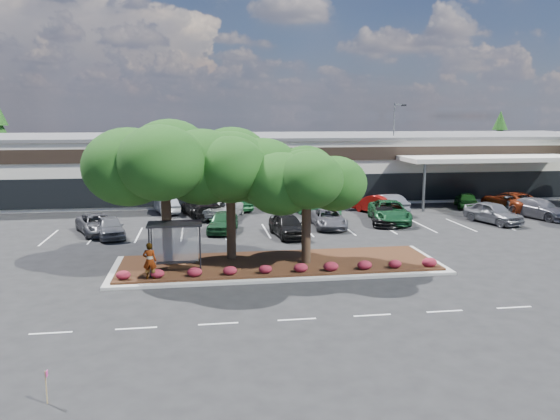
{
  "coord_description": "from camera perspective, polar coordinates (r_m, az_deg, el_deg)",
  "views": [
    {
      "loc": [
        -6.22,
        -24.87,
        8.21
      ],
      "look_at": [
        -1.41,
        7.28,
        2.6
      ],
      "focal_mm": 35.0,
      "sensor_mm": 36.0,
      "label": 1
    }
  ],
  "objects": [
    {
      "name": "ground",
      "position": [
        26.92,
        5.32,
        -8.01
      ],
      "size": [
        160.0,
        160.0,
        0.0
      ],
      "primitive_type": "plane",
      "color": "black",
      "rests_on": "ground"
    },
    {
      "name": "retail_store",
      "position": [
        59.33,
        -2.4,
        4.89
      ],
      "size": [
        80.4,
        25.2,
        6.25
      ],
      "color": "silver",
      "rests_on": "ground"
    },
    {
      "name": "landscape_island",
      "position": [
        30.28,
        -0.18,
        -5.7
      ],
      "size": [
        18.0,
        6.0,
        0.26
      ],
      "color": "#ACABA6",
      "rests_on": "ground"
    },
    {
      "name": "lane_markings",
      "position": [
        36.74,
        1.24,
        -3.11
      ],
      "size": [
        33.12,
        20.06,
        0.01
      ],
      "color": "silver",
      "rests_on": "ground"
    },
    {
      "name": "shrub_row",
      "position": [
        28.18,
        0.44,
        -6.07
      ],
      "size": [
        17.0,
        0.8,
        0.5
      ],
      "primitive_type": null,
      "color": "maroon",
      "rests_on": "landscape_island"
    },
    {
      "name": "bus_shelter",
      "position": [
        28.47,
        -10.9,
        -2.36
      ],
      "size": [
        2.75,
        1.55,
        2.59
      ],
      "color": "black",
      "rests_on": "landscape_island"
    },
    {
      "name": "island_tree_west",
      "position": [
        29.7,
        -11.87,
        1.83
      ],
      "size": [
        7.2,
        7.2,
        7.89
      ],
      "primitive_type": null,
      "color": "#14380D",
      "rests_on": "landscape_island"
    },
    {
      "name": "island_tree_mid",
      "position": [
        30.43,
        -5.18,
        1.65
      ],
      "size": [
        6.6,
        6.6,
        7.32
      ],
      "primitive_type": null,
      "color": "#14380D",
      "rests_on": "landscape_island"
    },
    {
      "name": "island_tree_east",
      "position": [
        29.52,
        2.78,
        0.62
      ],
      "size": [
        5.8,
        5.8,
        6.5
      ],
      "primitive_type": null,
      "color": "#14380D",
      "rests_on": "landscape_island"
    },
    {
      "name": "conifer_north_west",
      "position": [
        74.83,
        -27.2,
        6.26
      ],
      "size": [
        4.4,
        4.4,
        10.0
      ],
      "primitive_type": "cone",
      "color": "#14380D",
      "rests_on": "ground"
    },
    {
      "name": "conifer_north_east",
      "position": [
        79.84,
        21.9,
        6.42
      ],
      "size": [
        3.96,
        3.96,
        9.0
      ],
      "primitive_type": "cone",
      "color": "#14380D",
      "rests_on": "ground"
    },
    {
      "name": "person_waiting",
      "position": [
        27.7,
        -13.46,
        -5.18
      ],
      "size": [
        0.71,
        0.51,
        1.84
      ],
      "primitive_type": "imported",
      "rotation": [
        0.0,
        0.0,
        3.04
      ],
      "color": "#594C47",
      "rests_on": "landscape_island"
    },
    {
      "name": "light_pole",
      "position": [
        56.53,
        11.81,
        5.51
      ],
      "size": [
        1.43,
        0.52,
        9.49
      ],
      "rotation": [
        0.0,
        0.0,
        0.11
      ],
      "color": "#ACABA6",
      "rests_on": "ground"
    },
    {
      "name": "survey_stake",
      "position": [
        17.75,
        -23.22,
        -16.23
      ],
      "size": [
        0.08,
        0.14,
        1.02
      ],
      "color": "tan",
      "rests_on": "ground"
    },
    {
      "name": "car_0",
      "position": [
        39.07,
        -17.34,
        -1.71
      ],
      "size": [
        2.75,
        4.52,
        1.44
      ],
      "primitive_type": "imported",
      "rotation": [
        0.0,
        0.0,
        0.27
      ],
      "color": "#585A60",
      "rests_on": "ground"
    },
    {
      "name": "car_1",
      "position": [
        40.58,
        -18.54,
        -1.41
      ],
      "size": [
        3.95,
        5.44,
        1.37
      ],
      "primitive_type": "imported",
      "rotation": [
        0.0,
        0.0,
        0.38
      ],
      "color": "#4D4D53",
      "rests_on": "ground"
    },
    {
      "name": "car_2",
      "position": [
        39.27,
        -6.01,
        -1.22
      ],
      "size": [
        2.69,
        4.67,
        1.5
      ],
      "primitive_type": "imported",
      "rotation": [
        0.0,
        0.0,
        -0.22
      ],
      "color": "#1B4727",
      "rests_on": "ground"
    },
    {
      "name": "car_3",
      "position": [
        37.6,
        0.8,
        -1.6
      ],
      "size": [
        2.42,
        4.8,
        1.57
      ],
      "primitive_type": "imported",
      "rotation": [
        0.0,
        0.0,
        0.13
      ],
      "color": "black",
      "rests_on": "ground"
    },
    {
      "name": "car_4",
      "position": [
        40.74,
        5.09,
        -0.91
      ],
      "size": [
        2.55,
        4.99,
        1.35
      ],
      "primitive_type": "imported",
      "rotation": [
        0.0,
        0.0,
        -0.07
      ],
      "color": "#58575E",
      "rests_on": "ground"
    },
    {
      "name": "car_5",
      "position": [
        43.43,
        11.34,
        -0.18
      ],
      "size": [
        3.88,
        6.45,
        1.68
      ],
      "primitive_type": "imported",
      "rotation": [
        0.0,
        0.0,
        -0.19
      ],
      "color": "#194E29",
      "rests_on": "ground"
    },
    {
      "name": "car_6",
      "position": [
        42.65,
        10.84,
        -0.56
      ],
      "size": [
        3.11,
        5.01,
        1.35
      ],
      "primitive_type": "imported",
      "rotation": [
        0.0,
        0.0,
        -0.28
      ],
      "color": "black",
      "rests_on": "ground"
    },
    {
      "name": "car_7",
      "position": [
        45.33,
        21.38,
        -0.26
      ],
      "size": [
        3.34,
        5.24,
        1.66
      ],
      "primitive_type": "imported",
      "rotation": [
        0.0,
        0.0,
        0.3
      ],
      "color": "slate",
      "rests_on": "ground"
    },
    {
      "name": "car_8",
      "position": [
        49.14,
        25.43,
        0.15
      ],
      "size": [
        3.89,
        5.86,
        1.58
      ],
      "primitive_type": "imported",
      "rotation": [
        0.0,
        0.0,
        0.34
      ],
      "color": "#5B5A62",
      "rests_on": "ground"
    },
    {
      "name": "car_9",
      "position": [
        47.5,
        -11.78,
        0.47
      ],
      "size": [
        2.5,
        4.39,
        1.37
      ],
      "primitive_type": "imported",
      "rotation": [
        0.0,
        0.0,
        3.41
      ],
      "color": "#9DA1A9",
      "rests_on": "ground"
    },
    {
      "name": "car_10",
      "position": [
        45.32,
        -8.21,
        0.35
      ],
      "size": [
        3.79,
        6.29,
        1.71
      ],
      "primitive_type": "imported",
      "rotation": [
        0.0,
        0.0,
        3.4
      ],
      "color": "black",
      "rests_on": "ground"
    },
    {
      "name": "car_11",
      "position": [
        44.76,
        -5.87,
        0.16
      ],
      "size": [
        3.98,
        6.01,
        1.53
      ],
      "primitive_type": "imported",
      "rotation": [
        0.0,
        0.0,
        2.86
      ],
      "color": "silver",
      "rests_on": "ground"
    },
    {
      "name": "car_12",
      "position": [
        48.06,
        -4.45,
        0.77
      ],
      "size": [
        2.81,
        4.4,
        1.4
      ],
      "primitive_type": "imported",
      "rotation": [
        0.0,
        0.0,
        3.45
      ],
      "color": "#165126",
      "rests_on": "ground"
    },
    {
      "name": "car_13",
      "position": [
        45.24,
        3.85,
        0.32
      ],
      "size": [
        3.26,
        5.06,
        1.58
      ],
      "primitive_type": "imported",
      "rotation": [
        0.0,
        0.0,
        3.5
      ],
      "color": "#1A572B",
      "rests_on": "ground"
    },
    {
      "name": "car_14",
      "position": [
        47.61,
        11.02,
        0.68
      ],
      "size": [
        2.7,
        5.22,
        1.64
      ],
      "primitive_type": "imported",
      "rotation": [
        0.0,
        0.0,
        3.34
      ],
      "color": "#54545B",
      "rests_on": "ground"
    },
    {
      "name": "car_15",
      "position": [
        47.16,
        10.11,
        0.61
      ],
      "size": [
        3.53,
        5.22,
        1.63
      ],
      "primitive_type": "imported",
      "rotation": [
        0.0,
        0.0,
        3.55
      ],
      "color": "maroon",
      "rests_on": "ground"
    },
    {
      "name": "car_16",
      "position": [
        52.21,
        18.87,
        1.0
      ],
      "size": [
        2.99,
        4.51,
        1.43
      ],
      "primitive_type": "imported",
      "rotation": [
        0.0,
        0.0,
        2.8
      ],
      "color": "#1B501A",
      "rests_on": "ground"
    },
    {
      "name": "car_17",
      "position": [
        51.8,
        22.98,
        0.83
      ],
      "size": [
        3.45,
        6.35,
        1.69
      ],
      "primitive_type": "imported",
      "rotation": [
        0.0,
        0.0,
        3.25
      ],
      "color": "maroon",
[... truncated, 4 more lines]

